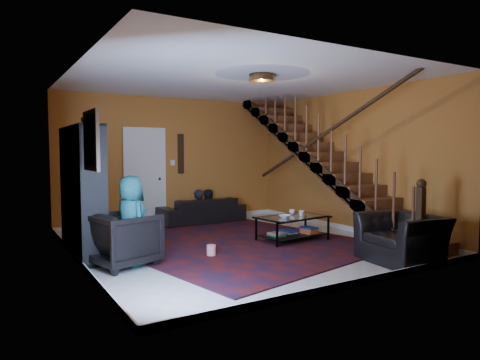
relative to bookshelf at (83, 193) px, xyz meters
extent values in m
plane|color=beige|center=(2.40, -0.60, -0.96)|extent=(5.50, 5.50, 0.00)
plane|color=#B36227|center=(2.40, 2.15, 0.44)|extent=(5.20, 0.00, 5.20)
plane|color=#B36227|center=(2.40, -3.35, 0.44)|extent=(5.20, 0.00, 5.20)
plane|color=#B36227|center=(-0.20, -0.60, 0.44)|extent=(0.00, 5.50, 5.50)
plane|color=#B36227|center=(5.00, -0.60, 0.44)|extent=(0.00, 5.50, 5.50)
plane|color=white|center=(2.40, -0.60, 1.84)|extent=(5.50, 5.50, 0.00)
cube|color=silver|center=(2.40, 2.14, -0.91)|extent=(5.20, 0.02, 0.10)
cube|color=silver|center=(-0.19, -0.60, -0.91)|extent=(0.02, 5.50, 0.10)
cube|color=#B36227|center=(4.53, -0.60, 0.36)|extent=(0.95, 4.92, 2.83)
cube|color=black|center=(4.07, -0.60, 0.44)|extent=(0.04, 5.02, 3.02)
cylinder|color=black|center=(4.10, -0.60, 0.89)|extent=(0.07, 4.20, 2.44)
cube|color=black|center=(4.10, -3.00, -0.41)|extent=(0.10, 0.10, 1.10)
cube|color=black|center=(0.00, 0.00, 0.04)|extent=(0.35, 1.80, 2.00)
cube|color=black|center=(0.00, 0.00, -0.56)|extent=(0.35, 1.72, 0.03)
cube|color=black|center=(0.00, 0.00, 0.20)|extent=(0.35, 1.72, 0.03)
cube|color=silver|center=(1.70, 2.12, 0.06)|extent=(0.82, 0.05, 2.05)
cube|color=maroon|center=(-0.17, -1.50, 0.79)|extent=(0.04, 0.74, 0.74)
cube|color=black|center=(2.55, 2.13, 0.59)|extent=(0.14, 0.03, 0.90)
cylinder|color=#3F2814|center=(2.40, -1.40, 1.78)|extent=(0.40, 0.40, 0.10)
cube|color=#450F0C|center=(2.42, -0.50, -0.95)|extent=(4.57, 4.99, 0.02)
imported|color=black|center=(2.87, 1.70, -0.68)|extent=(1.93, 0.79, 0.56)
imported|color=black|center=(0.35, -1.00, -0.58)|extent=(1.02, 1.01, 0.77)
imported|color=black|center=(3.90, -2.85, -0.62)|extent=(1.05, 1.17, 0.70)
imported|color=black|center=(2.78, 1.75, -0.81)|extent=(0.47, 0.34, 1.20)
imported|color=black|center=(3.02, 1.75, -0.82)|extent=(0.58, 0.46, 1.19)
imported|color=#1C6C66|center=(0.45, -1.01, -0.33)|extent=(0.54, 0.70, 1.28)
cube|color=black|center=(2.84, -1.22, -0.74)|extent=(0.03, 0.03, 0.45)
cube|color=black|center=(3.97, -1.22, -0.74)|extent=(0.03, 0.03, 0.45)
cube|color=black|center=(2.84, -0.58, -0.74)|extent=(0.03, 0.03, 0.45)
cube|color=black|center=(3.97, -0.58, -0.74)|extent=(0.03, 0.03, 0.45)
cube|color=black|center=(3.41, -0.90, -0.85)|extent=(1.20, 0.77, 0.02)
cube|color=silver|center=(3.41, -0.90, -0.52)|extent=(1.27, 0.84, 0.02)
imported|color=#999999|center=(3.54, -0.72, -0.47)|extent=(0.15, 0.15, 0.09)
imported|color=#999999|center=(3.57, -0.95, -0.46)|extent=(0.12, 0.12, 0.09)
imported|color=#999999|center=(3.19, -0.97, -0.48)|extent=(0.26, 0.26, 0.05)
imported|color=#999999|center=(0.00, -0.50, 1.13)|extent=(0.18, 0.18, 0.19)
cylinder|color=red|center=(1.65, -1.14, -0.86)|extent=(0.16, 0.16, 0.16)
camera|label=1|loc=(-1.29, -6.92, 0.67)|focal=32.00mm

